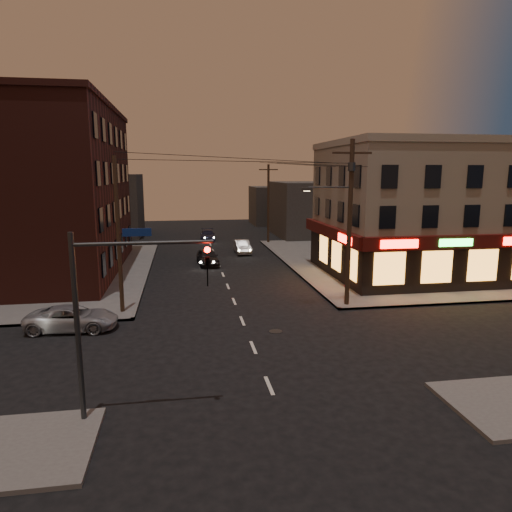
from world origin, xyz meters
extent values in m
plane|color=black|center=(0.00, 0.00, 0.00)|extent=(120.00, 120.00, 0.00)
cube|color=#514F4C|center=(18.00, 19.00, 0.07)|extent=(24.00, 28.00, 0.15)
cube|color=#514F4C|center=(-18.00, 19.00, 0.07)|extent=(24.00, 28.00, 0.15)
cube|color=gray|center=(16.00, 13.50, 5.15)|extent=(15.00, 12.00, 10.00)
cube|color=gray|center=(16.00, 13.50, 10.40)|extent=(15.20, 12.20, 0.50)
cube|color=black|center=(16.00, 7.55, 1.85)|extent=(15.12, 0.25, 3.40)
cube|color=black|center=(8.55, 13.50, 1.85)|extent=(0.25, 12.12, 3.40)
cube|color=#450E0B|center=(16.00, 7.25, 3.65)|extent=(15.60, 0.50, 0.90)
cube|color=#450E0B|center=(8.25, 13.50, 3.65)|extent=(0.50, 12.60, 0.90)
cube|color=#FF140C|center=(10.70, 6.98, 3.65)|extent=(2.60, 0.06, 0.55)
cube|color=#26FF3F|center=(14.70, 6.98, 3.65)|extent=(2.40, 0.06, 0.50)
cube|color=#FF140C|center=(7.98, 9.70, 3.65)|extent=(0.06, 2.60, 0.55)
cube|color=#FF9E38|center=(15.40, 7.40, 1.95)|extent=(12.40, 0.08, 2.20)
cube|color=#FF9E38|center=(8.40, 12.50, 1.95)|extent=(0.08, 8.40, 2.20)
cube|color=#461C16|center=(-14.50, 19.00, 6.65)|extent=(12.00, 20.00, 13.00)
cube|color=#3F3D3A|center=(14.00, 38.00, 3.50)|extent=(10.00, 12.00, 7.00)
cube|color=#3F3D3A|center=(-13.00, 42.00, 4.00)|extent=(9.00, 10.00, 8.00)
cube|color=#3F3D3A|center=(12.00, 52.00, 3.00)|extent=(8.00, 8.00, 6.00)
cylinder|color=#382619|center=(6.80, 5.80, 5.15)|extent=(0.28, 0.28, 10.00)
cube|color=#382619|center=(6.80, 5.80, 9.35)|extent=(2.40, 0.12, 0.12)
cylinder|color=#333538|center=(6.80, 5.80, 8.55)|extent=(0.44, 0.44, 0.50)
cylinder|color=#333538|center=(5.50, 5.80, 7.35)|extent=(2.60, 0.10, 0.10)
cube|color=#333538|center=(4.10, 5.80, 7.25)|extent=(0.60, 0.25, 0.18)
cube|color=#FFD88C|center=(4.10, 5.80, 7.15)|extent=(0.35, 0.15, 0.04)
cylinder|color=#382619|center=(6.80, 32.00, 4.65)|extent=(0.26, 0.26, 9.00)
cylinder|color=#382619|center=(-6.80, 6.50, 4.65)|extent=(0.24, 0.24, 9.00)
cylinder|color=#333538|center=(-6.60, -5.60, 3.20)|extent=(0.18, 0.18, 6.40)
cylinder|color=#333538|center=(-4.40, -5.60, 6.00)|extent=(4.40, 0.12, 0.12)
imported|color=black|center=(-2.40, -5.60, 5.50)|extent=(0.16, 0.20, 1.00)
sphere|color=#FF0C05|center=(-2.40, -5.72, 5.75)|extent=(0.20, 0.20, 0.20)
cube|color=navy|center=(-4.60, -5.60, 6.35)|extent=(0.90, 0.05, 0.25)
imported|color=#94969D|center=(-9.05, 4.00, 0.65)|extent=(4.80, 2.47, 1.29)
imported|color=black|center=(-1.00, 20.22, 0.72)|extent=(2.04, 4.37, 1.45)
imported|color=slate|center=(2.88, 25.71, 0.68)|extent=(1.50, 4.15, 1.36)
imported|color=black|center=(-0.12, 35.34, 0.64)|extent=(1.97, 4.47, 1.28)
cylinder|color=maroon|center=(7.80, 8.48, 0.47)|extent=(0.25, 0.25, 0.63)
sphere|color=maroon|center=(7.80, 8.48, 0.81)|extent=(0.25, 0.25, 0.25)
cylinder|color=maroon|center=(7.80, 8.48, 0.59)|extent=(0.34, 0.15, 0.13)
cylinder|color=maroon|center=(7.80, 8.48, 0.59)|extent=(0.15, 0.34, 0.13)
camera|label=1|loc=(-3.18, -20.32, 8.21)|focal=32.00mm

